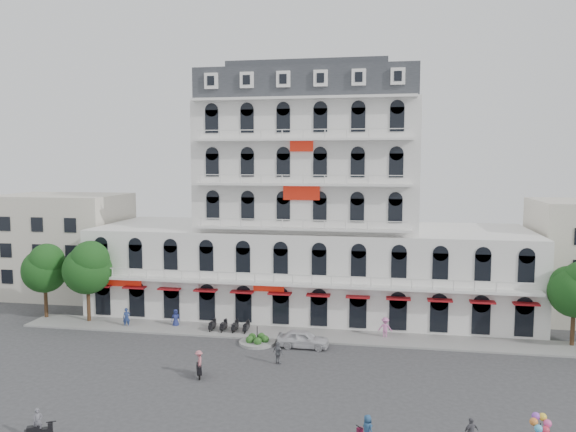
# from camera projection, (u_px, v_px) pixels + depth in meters

# --- Properties ---
(ground) EXTENTS (120.00, 120.00, 0.00)m
(ground) POSITION_uv_depth(u_px,v_px,m) (278.00, 371.00, 42.89)
(ground) COLOR #38383A
(ground) RESTS_ON ground
(sidewalk) EXTENTS (53.00, 4.00, 0.16)m
(sidewalk) POSITION_uv_depth(u_px,v_px,m) (296.00, 334.00, 51.70)
(sidewalk) COLOR gray
(sidewalk) RESTS_ON ground
(main_building) EXTENTS (45.00, 15.00, 25.80)m
(main_building) POSITION_uv_depth(u_px,v_px,m) (310.00, 218.00, 59.52)
(main_building) COLOR silver
(main_building) RESTS_ON ground
(flank_building_west) EXTENTS (14.00, 10.00, 12.00)m
(flank_building_west) POSITION_uv_depth(u_px,v_px,m) (64.00, 245.00, 67.10)
(flank_building_west) COLOR beige
(flank_building_west) RESTS_ON ground
(traffic_island) EXTENTS (3.20, 3.20, 1.60)m
(traffic_island) POSITION_uv_depth(u_px,v_px,m) (257.00, 341.00, 49.27)
(traffic_island) COLOR gray
(traffic_island) RESTS_ON ground
(parked_scooter_row) EXTENTS (4.40, 1.80, 1.10)m
(parked_scooter_row) POSITION_uv_depth(u_px,v_px,m) (229.00, 332.00, 52.62)
(parked_scooter_row) COLOR black
(parked_scooter_row) RESTS_ON ground
(tree_west_outer) EXTENTS (4.50, 4.48, 7.76)m
(tree_west_outer) POSITION_uv_depth(u_px,v_px,m) (45.00, 267.00, 56.64)
(tree_west_outer) COLOR #382314
(tree_west_outer) RESTS_ON ground
(tree_west_inner) EXTENTS (4.76, 4.76, 8.25)m
(tree_west_inner) POSITION_uv_depth(u_px,v_px,m) (88.00, 266.00, 55.25)
(tree_west_inner) COLOR #382314
(tree_west_inner) RESTS_ON ground
(tree_east_inner) EXTENTS (4.40, 4.37, 7.57)m
(tree_east_inner) POSITION_uv_depth(u_px,v_px,m) (575.00, 288.00, 47.97)
(tree_east_inner) COLOR #382314
(tree_east_inner) RESTS_ON ground
(parked_car) EXTENTS (4.50, 1.85, 1.53)m
(parked_car) POSITION_uv_depth(u_px,v_px,m) (303.00, 339.00, 48.27)
(parked_car) COLOR silver
(parked_car) RESTS_ON ground
(rider_west) EXTENTS (1.55, 1.02, 1.97)m
(rider_west) POSITION_uv_depth(u_px,v_px,m) (38.00, 427.00, 32.19)
(rider_west) COLOR black
(rider_west) RESTS_ON ground
(rider_center) EXTENTS (0.92, 1.62, 2.04)m
(rider_center) POSITION_uv_depth(u_px,v_px,m) (199.00, 363.00, 41.68)
(rider_center) COLOR black
(rider_center) RESTS_ON ground
(pedestrian_left) EXTENTS (0.99, 0.83, 1.74)m
(pedestrian_left) POSITION_uv_depth(u_px,v_px,m) (176.00, 318.00, 54.18)
(pedestrian_left) COLOR navy
(pedestrian_left) RESTS_ON ground
(pedestrian_mid) EXTENTS (1.12, 0.92, 1.78)m
(pedestrian_mid) POSITION_uv_depth(u_px,v_px,m) (278.00, 353.00, 44.35)
(pedestrian_mid) COLOR slate
(pedestrian_mid) RESTS_ON ground
(pedestrian_right) EXTENTS (1.30, 0.80, 1.95)m
(pedestrian_right) POSITION_uv_depth(u_px,v_px,m) (385.00, 328.00, 50.70)
(pedestrian_right) COLOR #CE6DAD
(pedestrian_right) RESTS_ON ground
(pedestrian_far) EXTENTS (0.82, 0.73, 1.89)m
(pedestrian_far) POSITION_uv_depth(u_px,v_px,m) (127.00, 318.00, 54.05)
(pedestrian_far) COLOR navy
(pedestrian_far) RESTS_ON ground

